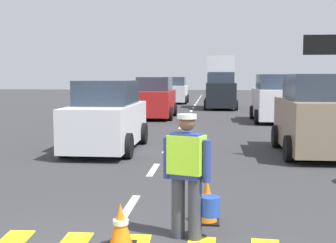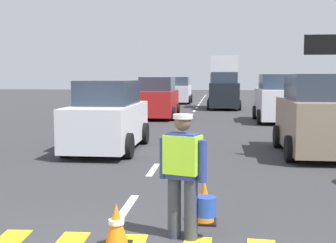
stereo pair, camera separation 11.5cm
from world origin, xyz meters
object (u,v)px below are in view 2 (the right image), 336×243
car_oncoming_lead (108,118)px  car_parked_curbside (317,118)px  lane_direction_sign (334,67)px  car_oncoming_third (179,91)px  road_worker (185,170)px  traffic_cone_near (116,225)px  delivery_truck (224,85)px  car_oncoming_second (157,99)px  car_parked_far (277,100)px  traffic_cone_far (204,201)px

car_oncoming_lead → car_parked_curbside: bearing=-2.0°
lane_direction_sign → car_oncoming_third: size_ratio=0.81×
lane_direction_sign → road_worker: bearing=-119.1°
road_worker → car_oncoming_third: (-2.73, 30.56, 0.05)m
traffic_cone_near → car_parked_curbside: size_ratio=0.15×
road_worker → car_oncoming_third: car_oncoming_third is taller
delivery_truck → car_parked_curbside: delivery_truck is taller
traffic_cone_near → car_oncoming_lead: size_ratio=0.13×
road_worker → traffic_cone_near: size_ratio=2.96×
road_worker → car_oncoming_second: 17.65m
traffic_cone_near → delivery_truck: delivery_truck is taller
car_parked_far → car_oncoming_second: 6.09m
lane_direction_sign → car_parked_far: bearing=90.4°
car_oncoming_third → car_oncoming_second: bearing=-89.9°
lane_direction_sign → car_oncoming_third: (-6.03, 24.64, -1.42)m
lane_direction_sign → car_parked_curbside: (-0.17, 0.96, -1.37)m
lane_direction_sign → car_oncoming_lead: (-6.08, 1.17, -1.46)m
lane_direction_sign → car_parked_far: 10.26m
lane_direction_sign → car_parked_far: lane_direction_sign is taller
car_oncoming_third → car_oncoming_second: (0.02, -13.12, 0.01)m
car_oncoming_third → car_oncoming_lead: 23.47m
traffic_cone_far → car_parked_far: 15.70m
car_parked_curbside → lane_direction_sign: bearing=-80.2°
traffic_cone_near → car_oncoming_second: bearing=96.0°
traffic_cone_near → car_parked_curbside: bearing=61.3°
car_oncoming_second → road_worker: bearing=-81.1°
lane_direction_sign → car_parked_far: (-0.07, 10.17, -1.35)m
lane_direction_sign → car_oncoming_second: (-6.01, 11.52, -1.42)m
delivery_truck → car_oncoming_second: size_ratio=1.07×
lane_direction_sign → delivery_truck: (-2.49, 18.94, -0.80)m
lane_direction_sign → car_oncoming_lead: size_ratio=0.76×
road_worker → car_parked_far: bearing=78.7°
traffic_cone_far → delivery_truck: delivery_truck is taller
car_parked_curbside → car_oncoming_second: (-5.85, 10.56, -0.04)m
traffic_cone_far → car_parked_curbside: (2.89, 6.18, 0.71)m
car_oncoming_lead → lane_direction_sign: bearing=-10.9°
car_oncoming_lead → car_oncoming_second: bearing=89.6°
car_oncoming_third → traffic_cone_near: bearing=-86.5°
traffic_cone_near → traffic_cone_far: size_ratio=0.85×
road_worker → delivery_truck: bearing=88.2°
car_oncoming_second → car_oncoming_lead: car_oncoming_second is taller
road_worker → car_parked_far: (3.22, 16.09, 0.12)m
car_parked_curbside → car_parked_far: bearing=89.4°
traffic_cone_near → car_oncoming_lead: bearing=104.6°
delivery_truck → car_oncoming_third: (-3.54, 5.70, -0.62)m
road_worker → traffic_cone_far: 0.95m
car_parked_far → car_oncoming_third: (-5.96, 14.47, -0.07)m
car_parked_curbside → car_oncoming_second: 12.07m
car_parked_curbside → traffic_cone_near: bearing=-118.7°
lane_direction_sign → traffic_cone_near: 7.82m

